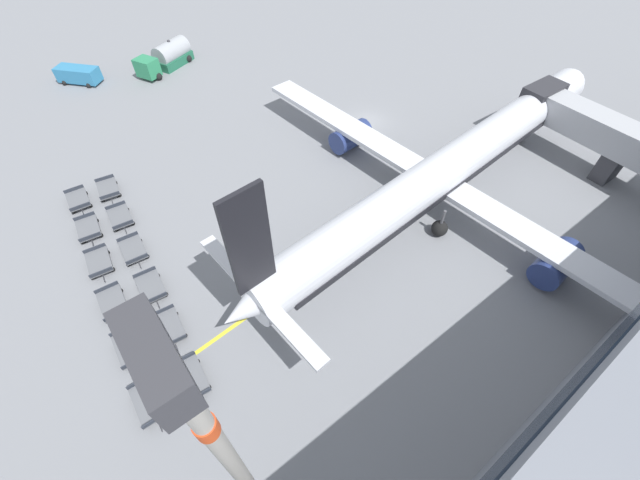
{
  "coord_description": "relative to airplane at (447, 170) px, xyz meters",
  "views": [
    {
      "loc": [
        28.24,
        -28.32,
        24.97
      ],
      "look_at": [
        12.45,
        -16.33,
        2.1
      ],
      "focal_mm": 22.0,
      "sensor_mm": 36.0,
      "label": 1
    }
  ],
  "objects": [
    {
      "name": "ground_plane",
      "position": [
        -13.62,
        3.42,
        -3.39
      ],
      "size": [
        500.0,
        500.0,
        0.0
      ],
      "primitive_type": "plane",
      "color": "gray"
    },
    {
      "name": "airplane",
      "position": [
        0.0,
        0.0,
        0.0
      ],
      "size": [
        44.21,
        45.86,
        12.74
      ],
      "color": "silver",
      "rests_on": "ground_plane"
    },
    {
      "name": "fuel_tanker_primary",
      "position": [
        -39.97,
        -9.15,
        -2.04
      ],
      "size": [
        5.85,
        8.57,
        3.25
      ],
      "color": "#2D8C5B",
      "rests_on": "ground_plane"
    },
    {
      "name": "service_van",
      "position": [
        -42.77,
        -20.01,
        -2.3
      ],
      "size": [
        5.31,
        5.04,
        1.98
      ],
      "color": "teal",
      "rests_on": "ground_plane"
    },
    {
      "name": "baggage_dolly_row_near_col_a",
      "position": [
        -19.43,
        -26.65,
        -2.9
      ],
      "size": [
        3.62,
        1.94,
        0.92
      ],
      "color": "slate",
      "rests_on": "ground_plane"
    },
    {
      "name": "baggage_dolly_row_near_col_b",
      "position": [
        -15.22,
        -26.96,
        -2.9
      ],
      "size": [
        3.64,
        2.02,
        0.92
      ],
      "color": "slate",
      "rests_on": "ground_plane"
    },
    {
      "name": "baggage_dolly_row_near_col_c",
      "position": [
        -10.99,
        -27.36,
        -2.9
      ],
      "size": [
        3.64,
        2.03,
        0.92
      ],
      "color": "slate",
      "rests_on": "ground_plane"
    },
    {
      "name": "baggage_dolly_row_near_col_d",
      "position": [
        -6.59,
        -27.73,
        -2.9
      ],
      "size": [
        3.62,
        1.94,
        0.92
      ],
      "color": "slate",
      "rests_on": "ground_plane"
    },
    {
      "name": "baggage_dolly_row_near_col_e",
      "position": [
        -2.45,
        -27.94,
        -2.9
      ],
      "size": [
        3.6,
        1.91,
        0.92
      ],
      "color": "slate",
      "rests_on": "ground_plane"
    },
    {
      "name": "baggage_dolly_row_near_col_f",
      "position": [
        1.78,
        -28.22,
        -2.9
      ],
      "size": [
        3.59,
        1.87,
        0.92
      ],
      "color": "slate",
      "rests_on": "ground_plane"
    },
    {
      "name": "baggage_dolly_row_mid_a_col_a",
      "position": [
        -19.29,
        -24.0,
        -2.9
      ],
      "size": [
        3.65,
        2.08,
        0.92
      ],
      "color": "slate",
      "rests_on": "ground_plane"
    },
    {
      "name": "baggage_dolly_row_mid_a_col_b",
      "position": [
        -14.95,
        -24.34,
        -2.9
      ],
      "size": [
        3.63,
        1.99,
        0.92
      ],
      "color": "slate",
      "rests_on": "ground_plane"
    },
    {
      "name": "baggage_dolly_row_mid_a_col_c",
      "position": [
        -10.61,
        -24.75,
        -2.9
      ],
      "size": [
        3.62,
        1.96,
        0.92
      ],
      "color": "slate",
      "rests_on": "ground_plane"
    },
    {
      "name": "baggage_dolly_row_mid_a_col_d",
      "position": [
        -6.24,
        -24.99,
        -2.9
      ],
      "size": [
        3.63,
        1.98,
        0.92
      ],
      "color": "slate",
      "rests_on": "ground_plane"
    },
    {
      "name": "baggage_dolly_row_mid_a_col_e",
      "position": [
        -2.22,
        -25.27,
        -2.9
      ],
      "size": [
        3.64,
        2.01,
        0.92
      ],
      "color": "slate",
      "rests_on": "ground_plane"
    },
    {
      "name": "baggage_dolly_row_mid_a_col_f",
      "position": [
        2.02,
        -25.61,
        -2.9
      ],
      "size": [
        3.63,
        1.99,
        0.92
      ],
      "color": "slate",
      "rests_on": "ground_plane"
    },
    {
      "name": "apron_light_mast",
      "position": [
        10.81,
        -25.41,
        8.01
      ],
      "size": [
        2.0,
        0.7,
        19.29
      ],
      "color": "#ADA89E",
      "rests_on": "ground_plane"
    },
    {
      "name": "stand_guidance_stripe",
      "position": [
        -0.78,
        -9.89,
        -3.38
      ],
      "size": [
        2.99,
        34.86,
        0.01
      ],
      "color": "yellow",
      "rests_on": "ground_plane"
    }
  ]
}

